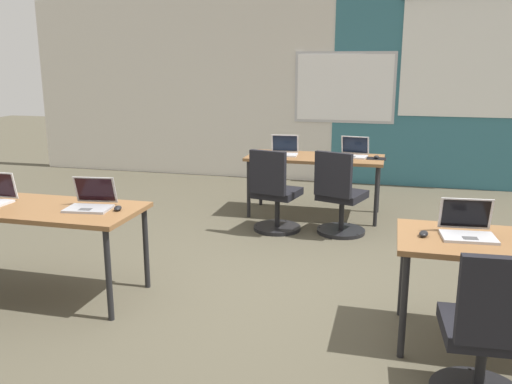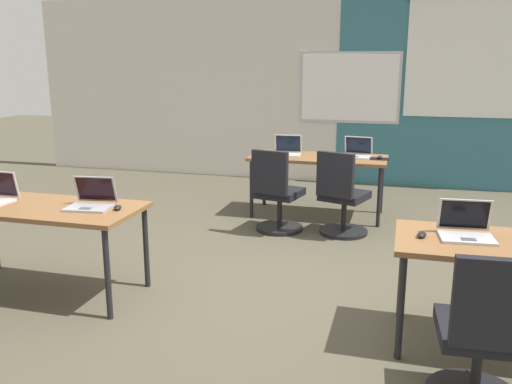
% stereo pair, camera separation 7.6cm
% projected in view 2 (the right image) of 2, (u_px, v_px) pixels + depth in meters
% --- Properties ---
extents(ground_plane, '(24.00, 24.00, 0.00)m').
position_uv_depth(ground_plane, '(275.00, 285.00, 4.49)').
color(ground_plane, '#4C4738').
extents(back_wall_assembly, '(10.00, 0.27, 2.80)m').
position_uv_depth(back_wall_assembly, '(344.00, 89.00, 8.08)').
color(back_wall_assembly, silver).
rests_on(back_wall_assembly, ground).
extents(desk_near_left, '(1.60, 0.70, 0.72)m').
position_uv_depth(desk_near_left, '(41.00, 213.00, 4.23)').
color(desk_near_left, brown).
rests_on(desk_near_left, ground).
extents(desk_far_center, '(1.60, 0.70, 0.72)m').
position_uv_depth(desk_far_center, '(318.00, 161.00, 6.40)').
color(desk_far_center, brown).
rests_on(desk_far_center, ground).
extents(laptop_far_right, '(0.36, 0.32, 0.23)m').
position_uv_depth(laptop_far_right, '(357.00, 153.00, 6.35)').
color(laptop_far_right, silver).
rests_on(laptop_far_right, desk_far_center).
extents(mousepad_far_right, '(0.22, 0.19, 0.00)m').
position_uv_depth(mousepad_far_right, '(380.00, 159.00, 6.22)').
color(mousepad_far_right, black).
rests_on(mousepad_far_right, desk_far_center).
extents(mouse_far_right, '(0.06, 0.10, 0.03)m').
position_uv_depth(mouse_far_right, '(380.00, 157.00, 6.21)').
color(mouse_far_right, black).
rests_on(mouse_far_right, mousepad_far_right).
extents(chair_far_right, '(0.56, 0.61, 0.92)m').
position_uv_depth(chair_far_right, '(342.00, 201.00, 5.71)').
color(chair_far_right, black).
rests_on(chair_far_right, ground).
extents(laptop_far_left, '(0.35, 0.31, 0.23)m').
position_uv_depth(laptop_far_left, '(287.00, 151.00, 6.49)').
color(laptop_far_left, silver).
rests_on(laptop_far_left, desk_far_center).
extents(mouse_far_left, '(0.09, 0.11, 0.03)m').
position_uv_depth(mouse_far_left, '(267.00, 153.00, 6.51)').
color(mouse_far_left, silver).
rests_on(mouse_far_left, desk_far_center).
extents(chair_far_left, '(0.52, 0.58, 0.92)m').
position_uv_depth(chair_far_left, '(277.00, 198.00, 5.83)').
color(chair_far_left, black).
rests_on(chair_far_left, ground).
extents(laptop_near_right_inner, '(0.35, 0.31, 0.23)m').
position_uv_depth(laptop_near_right_inner, '(466.00, 230.00, 3.44)').
color(laptop_near_right_inner, '#B7B7BC').
rests_on(laptop_near_right_inner, desk_near_right).
extents(mouse_near_right_inner, '(0.07, 0.11, 0.03)m').
position_uv_depth(mouse_near_right_inner, '(422.00, 235.00, 3.45)').
color(mouse_near_right_inner, black).
rests_on(mouse_near_right_inner, desk_near_right).
extents(chair_near_right_inner, '(0.52, 0.55, 0.92)m').
position_uv_depth(chair_near_right_inner, '(482.00, 345.00, 2.81)').
color(chair_near_right_inner, black).
rests_on(chair_near_right_inner, ground).
extents(laptop_near_left_inner, '(0.36, 0.34, 0.23)m').
position_uv_depth(laptop_near_left_inner, '(91.00, 201.00, 4.15)').
color(laptop_near_left_inner, '#9E9EA3').
rests_on(laptop_near_left_inner, desk_near_left).
extents(mouse_near_left_inner, '(0.09, 0.11, 0.03)m').
position_uv_depth(mouse_near_left_inner, '(118.00, 208.00, 4.09)').
color(mouse_near_left_inner, black).
rests_on(mouse_near_left_inner, desk_near_left).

